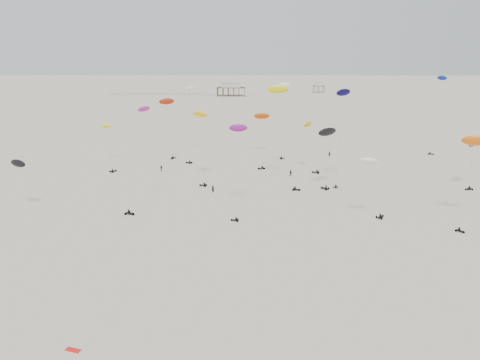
{
  "coord_description": "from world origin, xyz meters",
  "views": [
    {
      "loc": [
        1.15,
        -4.69,
        32.69
      ],
      "look_at": [
        0.0,
        88.0,
        7.0
      ],
      "focal_mm": 35.0,
      "sensor_mm": 36.0,
      "label": 1
    }
  ],
  "objects_px": {
    "rig_4": "(474,150)",
    "pavilion_small": "(319,88)",
    "rig_0": "(9,176)",
    "rig_8": "(172,115)",
    "pavilion_main": "(231,90)",
    "spectator_0": "(213,192)"
  },
  "relations": [
    {
      "from": "pavilion_small",
      "to": "spectator_0",
      "type": "distance_m",
      "value": 285.75
    },
    {
      "from": "pavilion_main",
      "to": "spectator_0",
      "type": "distance_m",
      "value": 247.9
    },
    {
      "from": "pavilion_main",
      "to": "rig_0",
      "type": "bearing_deg",
      "value": -98.48
    },
    {
      "from": "rig_4",
      "to": "rig_8",
      "type": "height_order",
      "value": "rig_8"
    },
    {
      "from": "rig_4",
      "to": "rig_8",
      "type": "xyz_separation_m",
      "value": [
        -66.47,
        49.78,
        0.13
      ]
    },
    {
      "from": "pavilion_main",
      "to": "rig_8",
      "type": "distance_m",
      "value": 216.01
    },
    {
      "from": "rig_4",
      "to": "spectator_0",
      "type": "height_order",
      "value": "rig_4"
    },
    {
      "from": "rig_8",
      "to": "pavilion_small",
      "type": "bearing_deg",
      "value": -2.21
    },
    {
      "from": "pavilion_small",
      "to": "spectator_0",
      "type": "bearing_deg",
      "value": -103.49
    },
    {
      "from": "rig_0",
      "to": "rig_8",
      "type": "xyz_separation_m",
      "value": [
        27.76,
        44.49,
        6.96
      ]
    },
    {
      "from": "rig_0",
      "to": "rig_4",
      "type": "distance_m",
      "value": 94.62
    },
    {
      "from": "pavilion_main",
      "to": "rig_0",
      "type": "xyz_separation_m",
      "value": [
        -38.76,
        -259.99,
        3.03
      ]
    },
    {
      "from": "pavilion_small",
      "to": "rig_8",
      "type": "height_order",
      "value": "rig_8"
    },
    {
      "from": "pavilion_small",
      "to": "spectator_0",
      "type": "relative_size",
      "value": 4.27
    },
    {
      "from": "pavilion_main",
      "to": "pavilion_small",
      "type": "height_order",
      "value": "pavilion_main"
    },
    {
      "from": "pavilion_small",
      "to": "rig_0",
      "type": "height_order",
      "value": "rig_0"
    },
    {
      "from": "pavilion_main",
      "to": "spectator_0",
      "type": "xyz_separation_m",
      "value": [
        3.35,
        -247.84,
        -4.22
      ]
    },
    {
      "from": "rig_0",
      "to": "pavilion_main",
      "type": "bearing_deg",
      "value": -93.31
    },
    {
      "from": "rig_8",
      "to": "rig_0",
      "type": "bearing_deg",
      "value": 164.09
    },
    {
      "from": "rig_4",
      "to": "pavilion_small",
      "type": "bearing_deg",
      "value": -124.55
    },
    {
      "from": "rig_4",
      "to": "spectator_0",
      "type": "distance_m",
      "value": 56.74
    },
    {
      "from": "rig_4",
      "to": "rig_0",
      "type": "bearing_deg",
      "value": -34.95
    }
  ]
}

